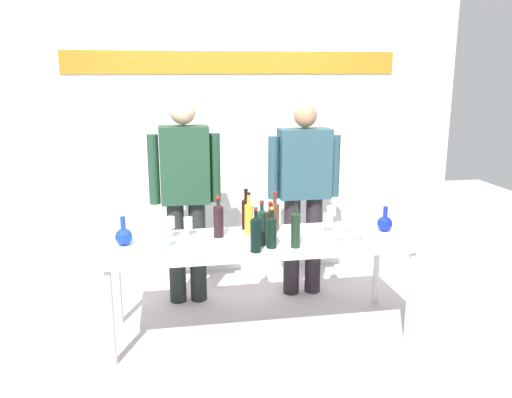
{
  "coord_description": "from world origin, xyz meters",
  "views": [
    {
      "loc": [
        -0.66,
        -3.61,
        1.93
      ],
      "look_at": [
        0.0,
        0.15,
        1.0
      ],
      "focal_mm": 36.94,
      "sensor_mm": 36.0,
      "label": 1
    }
  ],
  "objects": [
    {
      "name": "wine_glass_left_0",
      "position": [
        -0.67,
        -0.06,
        0.84
      ],
      "size": [
        0.06,
        0.06,
        0.15
      ],
      "color": "white",
      "rests_on": "display_table"
    },
    {
      "name": "wine_bottle_2",
      "position": [
        0.05,
        -0.19,
        0.85
      ],
      "size": [
        0.07,
        0.07,
        0.29
      ],
      "color": "black",
      "rests_on": "display_table"
    },
    {
      "name": "wine_bottle_1",
      "position": [
        -0.05,
        0.15,
        0.86
      ],
      "size": [
        0.06,
        0.06,
        0.32
      ],
      "color": "gold",
      "rests_on": "display_table"
    },
    {
      "name": "wine_glass_right_3",
      "position": [
        0.56,
        -0.18,
        0.82
      ],
      "size": [
        0.06,
        0.06,
        0.14
      ],
      "color": "white",
      "rests_on": "display_table"
    },
    {
      "name": "wine_bottle_7",
      "position": [
        -0.06,
        0.29,
        0.86
      ],
      "size": [
        0.07,
        0.07,
        0.32
      ],
      "color": "black",
      "rests_on": "display_table"
    },
    {
      "name": "wine_glass_left_1",
      "position": [
        -0.51,
        0.19,
        0.83
      ],
      "size": [
        0.07,
        0.07,
        0.14
      ],
      "color": "white",
      "rests_on": "display_table"
    },
    {
      "name": "wine_bottle_6",
      "position": [
        0.16,
        0.22,
        0.85
      ],
      "size": [
        0.07,
        0.07,
        0.31
      ],
      "color": "#53291D",
      "rests_on": "display_table"
    },
    {
      "name": "wine_glass_right_0",
      "position": [
        0.55,
        0.08,
        0.83
      ],
      "size": [
        0.07,
        0.07,
        0.15
      ],
      "color": "white",
      "rests_on": "display_table"
    },
    {
      "name": "display_table",
      "position": [
        0.0,
        0.0,
        0.67
      ],
      "size": [
        2.23,
        0.72,
        0.73
      ],
      "color": "silver",
      "rests_on": "ground"
    },
    {
      "name": "presenter_right",
      "position": [
        0.5,
        0.65,
        0.96
      ],
      "size": [
        0.63,
        0.22,
        1.67
      ],
      "color": "#272027",
      "rests_on": "ground"
    },
    {
      "name": "wine_bottle_0",
      "position": [
        -0.29,
        0.12,
        0.86
      ],
      "size": [
        0.08,
        0.08,
        0.31
      ],
      "color": "black",
      "rests_on": "display_table"
    },
    {
      "name": "wine_bottle_8",
      "position": [
        -0.07,
        -0.25,
        0.86
      ],
      "size": [
        0.07,
        0.07,
        0.31
      ],
      "color": "black",
      "rests_on": "display_table"
    },
    {
      "name": "presenter_left",
      "position": [
        -0.5,
        0.65,
        0.98
      ],
      "size": [
        0.59,
        0.22,
        1.72
      ],
      "color": "#212726",
      "rests_on": "ground"
    },
    {
      "name": "wine_glass_left_2",
      "position": [
        -0.64,
        0.16,
        0.84
      ],
      "size": [
        0.06,
        0.06,
        0.16
      ],
      "color": "white",
      "rests_on": "display_table"
    },
    {
      "name": "wine_glass_right_2",
      "position": [
        0.64,
        0.31,
        0.83
      ],
      "size": [
        0.07,
        0.07,
        0.15
      ],
      "color": "white",
      "rests_on": "display_table"
    },
    {
      "name": "wine_glass_right_1",
      "position": [
        0.68,
        0.02,
        0.83
      ],
      "size": [
        0.06,
        0.06,
        0.14
      ],
      "color": "white",
      "rests_on": "display_table"
    },
    {
      "name": "decanter_blue_left",
      "position": [
        -0.97,
        0.05,
        0.79
      ],
      "size": [
        0.12,
        0.12,
        0.21
      ],
      "color": "#1738A0",
      "rests_on": "display_table"
    },
    {
      "name": "decanter_blue_right",
      "position": [
        0.99,
        0.05,
        0.79
      ],
      "size": [
        0.12,
        0.12,
        0.2
      ],
      "color": "#1223B4",
      "rests_on": "display_table"
    },
    {
      "name": "wine_glass_right_4",
      "position": [
        0.69,
        -0.18,
        0.82
      ],
      "size": [
        0.07,
        0.07,
        0.14
      ],
      "color": "white",
      "rests_on": "display_table"
    },
    {
      "name": "wine_bottle_5",
      "position": [
        0.22,
        -0.21,
        0.87
      ],
      "size": [
        0.06,
        0.06,
        0.33
      ],
      "color": "black",
      "rests_on": "display_table"
    },
    {
      "name": "wine_bottle_3",
      "position": [
        0.08,
        0.01,
        0.85
      ],
      "size": [
        0.07,
        0.07,
        0.28
      ],
      "color": "black",
      "rests_on": "display_table"
    },
    {
      "name": "back_wall",
      "position": [
        0.0,
        1.34,
        1.5
      ],
      "size": [
        4.36,
        0.11,
        3.0
      ],
      "color": "white",
      "rests_on": "ground"
    },
    {
      "name": "ground_plane",
      "position": [
        0.0,
        0.0,
        0.0
      ],
      "size": [
        10.0,
        10.0,
        0.0
      ],
      "primitive_type": "plane",
      "color": "#BBADAE"
    },
    {
      "name": "wine_bottle_4",
      "position": [
        -0.01,
        -0.12,
        0.87
      ],
      "size": [
        0.07,
        0.07,
        0.32
      ],
      "color": "black",
      "rests_on": "display_table"
    }
  ]
}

